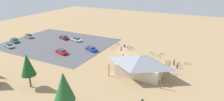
# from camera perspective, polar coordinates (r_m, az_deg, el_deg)

# --- Properties ---
(ground) EXTENTS (160.00, 160.00, 0.00)m
(ground) POSITION_cam_1_polar(r_m,az_deg,el_deg) (64.31, 3.29, -0.29)
(ground) COLOR #9E7F56
(ground) RESTS_ON ground
(parking_lot_asphalt) EXTENTS (36.96, 29.74, 0.05)m
(parking_lot_asphalt) POSITION_cam_1_polar(r_m,az_deg,el_deg) (74.74, -15.24, 1.99)
(parking_lot_asphalt) COLOR #4C4C51
(parking_lot_asphalt) RESTS_ON ground
(bike_pavilion) EXTENTS (12.90, 8.64, 5.08)m
(bike_pavilion) POSITION_cam_1_polar(r_m,az_deg,el_deg) (48.53, 7.99, -3.85)
(bike_pavilion) COLOR beige
(bike_pavilion) RESTS_ON ground
(trash_bin) EXTENTS (0.60, 0.60, 0.90)m
(trash_bin) POSITION_cam_1_polar(r_m,az_deg,el_deg) (68.31, 3.61, 1.35)
(trash_bin) COLOR brown
(trash_bin) RESTS_ON ground
(lot_sign) EXTENTS (0.56, 0.08, 2.20)m
(lot_sign) POSITION_cam_1_polar(r_m,az_deg,el_deg) (70.17, 1.72, 2.72)
(lot_sign) COLOR #99999E
(lot_sign) RESTS_ON ground
(pine_far_west) EXTENTS (3.78, 3.78, 7.21)m
(pine_far_west) POSITION_cam_1_polar(r_m,az_deg,el_deg) (36.45, -13.64, -9.97)
(pine_far_west) COLOR brown
(pine_far_west) RESTS_ON ground
(pine_mideast) EXTENTS (3.10, 3.10, 7.63)m
(pine_mideast) POSITION_cam_1_polar(r_m,az_deg,el_deg) (45.41, -23.09, -3.85)
(pine_mideast) COLOR brown
(pine_mideast) RESTS_ON ground
(bicycle_teal_edge_south) EXTENTS (0.48, 1.70, 0.90)m
(bicycle_teal_edge_south) POSITION_cam_1_polar(r_m,az_deg,el_deg) (57.33, 18.70, -3.59)
(bicycle_teal_edge_south) COLOR black
(bicycle_teal_edge_south) RESTS_ON ground
(bicycle_black_by_bin) EXTENTS (1.60, 0.48, 0.77)m
(bicycle_black_by_bin) POSITION_cam_1_polar(r_m,az_deg,el_deg) (68.11, 4.89, 1.16)
(bicycle_black_by_bin) COLOR black
(bicycle_black_by_bin) RESTS_ON ground
(bicycle_yellow_back_row) EXTENTS (1.25, 1.22, 0.83)m
(bicycle_yellow_back_row) POSITION_cam_1_polar(r_m,az_deg,el_deg) (58.06, 15.56, -2.99)
(bicycle_yellow_back_row) COLOR black
(bicycle_yellow_back_row) RESTS_ON ground
(bicycle_orange_yard_front) EXTENTS (1.74, 0.48, 0.83)m
(bicycle_orange_yard_front) POSITION_cam_1_polar(r_m,az_deg,el_deg) (58.14, 20.79, -3.52)
(bicycle_orange_yard_front) COLOR black
(bicycle_orange_yard_front) RESTS_ON ground
(bicycle_red_near_porch) EXTENTS (1.30, 1.27, 0.84)m
(bicycle_red_near_porch) POSITION_cam_1_polar(r_m,az_deg,el_deg) (55.91, 15.21, -3.83)
(bicycle_red_near_porch) COLOR black
(bicycle_red_near_porch) RESTS_ON ground
(bicycle_white_front_row) EXTENTS (1.70, 0.51, 0.75)m
(bicycle_white_front_row) POSITION_cam_1_polar(r_m,az_deg,el_deg) (66.29, 0.54, 0.70)
(bicycle_white_front_row) COLOR black
(bicycle_white_front_row) RESTS_ON ground
(bicycle_purple_edge_north) EXTENTS (1.50, 1.01, 0.89)m
(bicycle_purple_edge_north) POSITION_cam_1_polar(r_m,az_deg,el_deg) (66.80, 5.90, 0.79)
(bicycle_purple_edge_north) COLOR black
(bicycle_purple_edge_north) RESTS_ON ground
(bicycle_blue_mid_cluster) EXTENTS (1.36, 0.98, 0.77)m
(bicycle_blue_mid_cluster) POSITION_cam_1_polar(r_m,az_deg,el_deg) (63.06, 11.38, -0.75)
(bicycle_blue_mid_cluster) COLOR black
(bicycle_blue_mid_cluster) RESTS_ON ground
(bicycle_green_yard_center) EXTENTS (1.34, 1.17, 0.81)m
(bicycle_green_yard_center) POSITION_cam_1_polar(r_m,az_deg,el_deg) (70.12, 1.62, 1.81)
(bicycle_green_yard_center) COLOR black
(bicycle_green_yard_center) RESTS_ON ground
(bicycle_silver_trailside) EXTENTS (1.58, 0.99, 0.84)m
(bicycle_silver_trailside) POSITION_cam_1_polar(r_m,az_deg,el_deg) (60.90, 13.20, -1.62)
(bicycle_silver_trailside) COLOR black
(bicycle_silver_trailside) RESTS_ON ground
(bicycle_teal_yard_right) EXTENTS (1.32, 1.30, 0.90)m
(bicycle_teal_yard_right) POSITION_cam_1_polar(r_m,az_deg,el_deg) (65.27, 5.16, 0.35)
(bicycle_teal_yard_right) COLOR black
(bicycle_teal_yard_right) RESTS_ON ground
(bicycle_black_lone_west) EXTENTS (1.64, 0.55, 0.75)m
(bicycle_black_lone_west) POSITION_cam_1_polar(r_m,az_deg,el_deg) (63.10, 14.13, -0.96)
(bicycle_black_lone_west) COLOR black
(bicycle_black_lone_west) RESTS_ON ground
(car_silver_front_row) EXTENTS (4.76, 2.88, 1.25)m
(car_silver_front_row) POSITION_cam_1_polar(r_m,az_deg,el_deg) (76.49, -27.41, 1.32)
(car_silver_front_row) COLOR #BCBCC1
(car_silver_front_row) RESTS_ON parking_lot_asphalt
(car_blue_back_corner) EXTENTS (4.86, 3.48, 1.42)m
(car_blue_back_corner) POSITION_cam_1_polar(r_m,az_deg,el_deg) (65.06, -5.98, 0.58)
(car_blue_back_corner) COLOR #1E42B2
(car_blue_back_corner) RESTS_ON parking_lot_asphalt
(car_red_aisle_side) EXTENTS (5.03, 3.18, 1.34)m
(car_red_aisle_side) POSITION_cam_1_polar(r_m,az_deg,el_deg) (64.28, -14.28, -0.23)
(car_red_aisle_side) COLOR red
(car_red_aisle_side) RESTS_ON parking_lot_asphalt
(car_tan_mid_lot) EXTENTS (4.75, 2.90, 1.42)m
(car_tan_mid_lot) POSITION_cam_1_polar(r_m,az_deg,el_deg) (85.51, -22.81, 3.88)
(car_tan_mid_lot) COLOR tan
(car_tan_mid_lot) RESTS_ON parking_lot_asphalt
(car_white_inner_stall) EXTENTS (4.69, 2.71, 1.30)m
(car_white_inner_stall) POSITION_cam_1_polar(r_m,az_deg,el_deg) (75.74, -10.17, 3.17)
(car_white_inner_stall) COLOR white
(car_white_inner_stall) RESTS_ON parking_lot_asphalt
(car_green_second_row) EXTENTS (5.07, 3.15, 1.40)m
(car_green_second_row) POSITION_cam_1_polar(r_m,az_deg,el_deg) (81.78, -26.19, 2.67)
(car_green_second_row) COLOR #1E6B3D
(car_green_second_row) RESTS_ON parking_lot_asphalt
(car_maroon_near_entry) EXTENTS (4.98, 3.38, 1.34)m
(car_maroon_near_entry) POSITION_cam_1_polar(r_m,az_deg,el_deg) (79.36, -13.63, 3.72)
(car_maroon_near_entry) COLOR maroon
(car_maroon_near_entry) RESTS_ON parking_lot_asphalt
(visitor_crossing_yard) EXTENTS (0.40, 0.37, 1.75)m
(visitor_crossing_yard) POSITION_cam_1_polar(r_m,az_deg,el_deg) (64.37, 2.63, 0.61)
(visitor_crossing_yard) COLOR #2D3347
(visitor_crossing_yard) RESTS_ON ground
(visitor_near_lot) EXTENTS (0.36, 0.36, 1.80)m
(visitor_near_lot) POSITION_cam_1_polar(r_m,az_deg,el_deg) (56.63, 17.38, -3.12)
(visitor_near_lot) COLOR #2D3347
(visitor_near_lot) RESTS_ON ground
(visitor_at_bikes) EXTENTS (0.39, 0.36, 1.80)m
(visitor_at_bikes) POSITION_cam_1_polar(r_m,az_deg,el_deg) (55.02, 18.25, -3.91)
(visitor_at_bikes) COLOR #2D3347
(visitor_at_bikes) RESTS_ON ground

